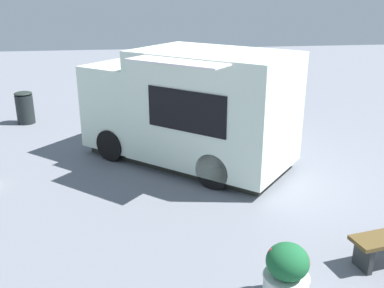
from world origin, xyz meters
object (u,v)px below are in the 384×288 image
(food_truck, at_px, (190,110))
(trash_bin, at_px, (25,107))
(person_customer, at_px, (255,101))
(planter_flowering_side, at_px, (287,274))

(food_truck, height_order, trash_bin, food_truck)
(person_customer, bearing_deg, trash_bin, -87.64)
(person_customer, distance_m, planter_flowering_side, 9.05)
(person_customer, relative_size, trash_bin, 0.94)
(planter_flowering_side, bearing_deg, person_customer, 166.53)
(planter_flowering_side, bearing_deg, trash_bin, -149.97)
(person_customer, distance_m, trash_bin, 7.04)
(planter_flowering_side, bearing_deg, food_truck, -173.58)
(food_truck, bearing_deg, person_customer, 145.94)
(person_customer, xyz_separation_m, planter_flowering_side, (8.80, -2.11, 0.06))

